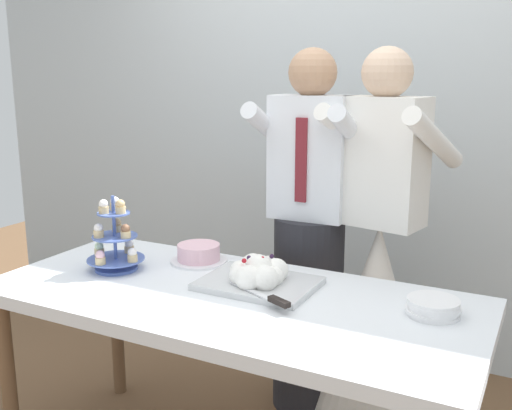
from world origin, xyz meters
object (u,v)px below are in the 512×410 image
object	(u,v)px
dessert_table	(229,312)
plate_stack	(433,307)
main_cake_tray	(258,276)
person_groom	(309,254)
person_bride	(377,299)
round_cake	(199,254)
cupcake_stand	(115,242)

from	to	relation	value
dessert_table	plate_stack	world-z (taller)	plate_stack
dessert_table	main_cake_tray	world-z (taller)	main_cake_tray
dessert_table	person_groom	distance (m)	0.66
person_groom	person_bride	bearing A→B (deg)	2.39
main_cake_tray	person_bride	size ratio (longest dim) A/B	0.26
plate_stack	person_groom	size ratio (longest dim) A/B	0.11
dessert_table	round_cake	size ratio (longest dim) A/B	7.50
cupcake_stand	person_groom	size ratio (longest dim) A/B	0.18
cupcake_stand	main_cake_tray	distance (m)	0.61
cupcake_stand	person_bride	bearing A→B (deg)	36.00
person_bride	dessert_table	bearing A→B (deg)	-118.43
dessert_table	person_groom	world-z (taller)	person_groom
cupcake_stand	dessert_table	bearing A→B (deg)	-1.73
dessert_table	person_groom	bearing A→B (deg)	86.24
round_cake	person_groom	bearing A→B (deg)	50.16
main_cake_tray	person_bride	bearing A→B (deg)	62.34
main_cake_tray	plate_stack	size ratio (longest dim) A/B	2.38
person_bride	person_groom	bearing A→B (deg)	-177.61
round_cake	person_bride	world-z (taller)	person_bride
cupcake_stand	round_cake	size ratio (longest dim) A/B	1.27
plate_stack	person_groom	world-z (taller)	person_groom
main_cake_tray	person_groom	xyz separation A→B (m)	(-0.02, 0.55, -0.07)
dessert_table	cupcake_stand	world-z (taller)	cupcake_stand
plate_stack	person_groom	bearing A→B (deg)	141.49
main_cake_tray	plate_stack	world-z (taller)	main_cake_tray
cupcake_stand	main_cake_tray	xyz separation A→B (m)	(0.60, 0.09, -0.07)
dessert_table	main_cake_tray	size ratio (longest dim) A/B	4.25
round_cake	person_groom	world-z (taller)	person_groom
plate_stack	round_cake	world-z (taller)	round_cake
round_cake	person_bride	distance (m)	0.81
person_groom	person_bride	world-z (taller)	same
cupcake_stand	person_bride	xyz separation A→B (m)	(0.90, 0.65, -0.31)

